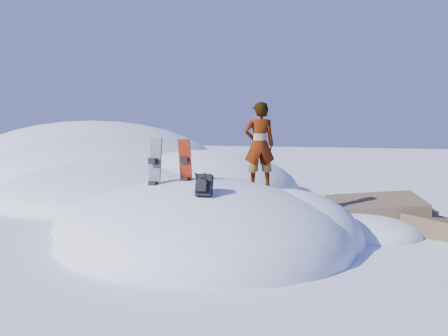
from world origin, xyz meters
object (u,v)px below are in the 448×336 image
at_px(snowboard_red, 186,172).
at_px(snowboard_dark, 154,175).
at_px(backpack, 204,186).
at_px(person, 259,145).

xyz_separation_m(snowboard_red, snowboard_dark, (-0.58, -0.40, -0.05)).
relative_size(snowboard_red, snowboard_dark, 0.90).
bearing_deg(backpack, snowboard_red, 121.11).
relative_size(snowboard_red, person, 0.78).
relative_size(snowboard_red, backpack, 2.93).
xyz_separation_m(backpack, person, (0.51, 1.94, 0.76)).
bearing_deg(person, snowboard_dark, 6.22).
xyz_separation_m(snowboard_red, person, (1.41, 1.00, 0.61)).
distance_m(snowboard_red, person, 1.83).
distance_m(snowboard_dark, person, 2.52).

